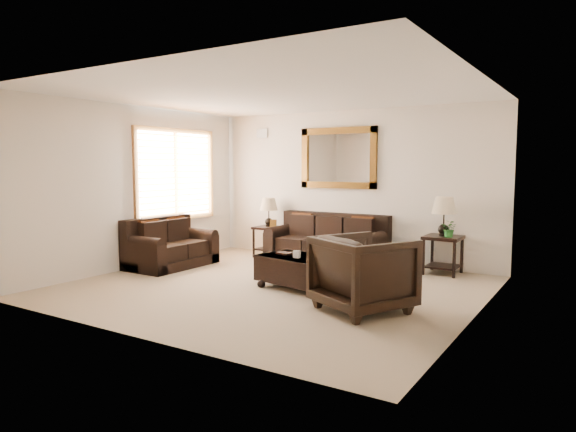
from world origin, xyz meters
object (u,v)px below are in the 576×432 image
Objects in this scene: sofa at (328,245)px; coffee_table at (303,269)px; end_table_left at (269,218)px; armchair at (363,270)px; loveseat at (169,248)px; end_table_right at (444,224)px.

sofa is 2.03m from coffee_table.
end_table_left is at bearing 144.35° from coffee_table.
loveseat is at bearing 16.88° from armchair.
coffee_table is (2.76, -0.17, -0.03)m from loveseat.
end_table_right is at bearing 66.28° from coffee_table.
end_table_left is (-1.34, 0.13, 0.40)m from sofa.
armchair reaches higher than loveseat.
coffee_table is 1.31m from armchair.
armchair is (1.79, -2.51, 0.18)m from sofa.
end_table_left is 0.89× the size of end_table_right.
loveseat is at bearing -155.88° from end_table_right.
loveseat is 1.35× the size of end_table_left.
end_table_right is at bearing -0.50° from end_table_left.
end_table_left is at bearing -12.27° from armchair.
end_table_right reaches higher than coffee_table.
loveseat is 1.21× the size of end_table_right.
loveseat is 4.56m from end_table_right.
end_table_left is 2.88m from coffee_table.
coffee_table is (0.63, -1.93, -0.03)m from sofa.
end_table_right reaches higher than loveseat.
coffee_table is at bearing -46.14° from end_table_left.
end_table_left is 0.77× the size of coffee_table.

